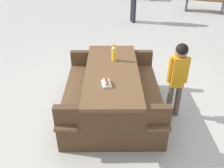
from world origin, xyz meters
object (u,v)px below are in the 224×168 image
(soda_bottle, at_px, (114,53))
(hotdog_tray, at_px, (106,83))
(picnic_table, at_px, (112,89))
(child_in_coat, at_px, (178,72))

(soda_bottle, bearing_deg, hotdog_tray, -13.09)
(picnic_table, relative_size, soda_bottle, 7.15)
(hotdog_tray, bearing_deg, child_in_coat, 103.45)
(picnic_table, distance_m, hotdog_tray, 0.52)
(picnic_table, height_order, soda_bottle, soda_bottle)
(soda_bottle, height_order, hotdog_tray, soda_bottle)
(child_in_coat, bearing_deg, picnic_table, -98.07)
(hotdog_tray, relative_size, child_in_coat, 0.16)
(child_in_coat, bearing_deg, hotdog_tray, -76.55)
(soda_bottle, distance_m, child_in_coat, 0.98)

